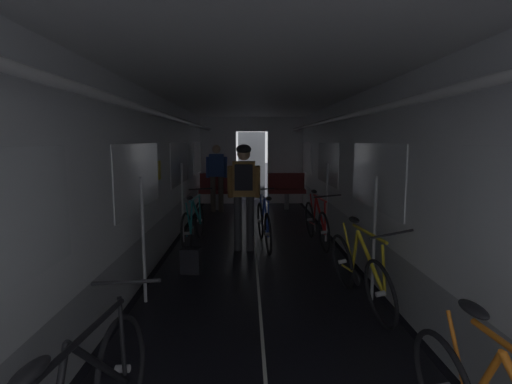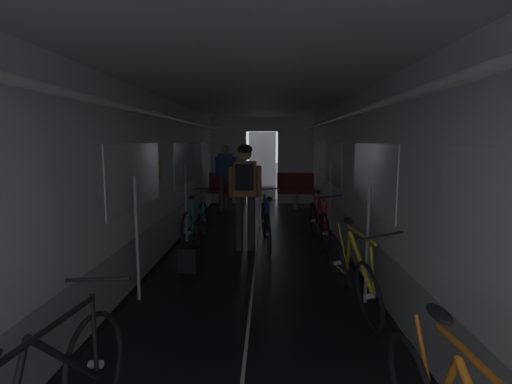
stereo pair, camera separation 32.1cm
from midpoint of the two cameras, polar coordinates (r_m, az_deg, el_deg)
The scene contains 10 objects.
train_car_shell at distance 5.69m, azimuth -1.58°, elevation 6.61°, with size 3.14×12.34×2.57m.
bench_seat_far_left at distance 10.27m, azimuth -6.48°, elevation 0.62°, with size 0.98×0.51×0.95m.
bench_seat_far_right at distance 10.27m, azimuth 3.58°, elevation 0.65°, with size 0.98×0.51×0.95m.
bicycle_yellow at distance 4.42m, azimuth 12.85°, elevation -11.22°, with size 0.53×1.69×0.96m.
bicycle_teal at distance 6.78m, azimuth -10.45°, elevation -4.57°, with size 0.44×1.69×0.94m.
bicycle_red at distance 6.81m, azimuth 7.49°, elevation -4.47°, with size 0.44×1.69×0.95m.
person_cyclist_aisle at distance 6.25m, azimuth -3.26°, elevation 0.92°, with size 0.53×0.39×1.73m.
bicycle_blue_in_aisle at distance 6.63m, azimuth -0.20°, elevation -4.73°, with size 0.44×1.69×0.94m.
person_standing_near_bench at distance 9.86m, azimuth -6.69°, elevation 2.71°, with size 0.53×0.23×1.69m.
backpack_on_floor at distance 5.48m, azimuth -11.14°, elevation -9.78°, with size 0.26×0.20×0.34m, color black.
Camera 1 is at (-0.13, -2.09, 1.78)m, focal length 27.40 mm.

